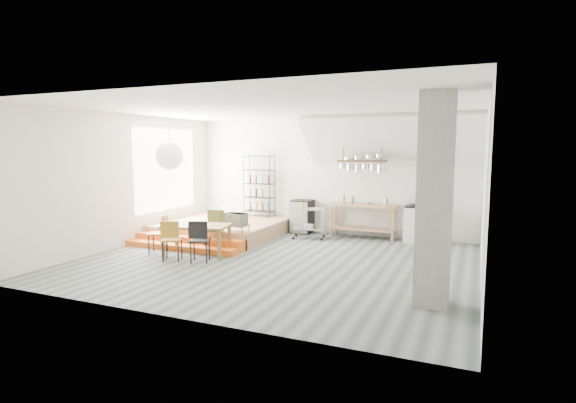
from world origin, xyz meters
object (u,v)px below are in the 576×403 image
at_px(mini_fridge, 302,216).
at_px(dining_table, 197,228).
at_px(stove, 417,223).
at_px(rolling_cart, 309,219).

bearing_deg(mini_fridge, dining_table, -109.47).
relative_size(dining_table, mini_fridge, 1.68).
distance_m(stove, dining_table, 5.50).
xyz_separation_m(dining_table, mini_fridge, (1.20, 3.40, -0.14)).
bearing_deg(dining_table, mini_fridge, 58.59).
bearing_deg(rolling_cart, stove, 2.85).
height_order(stove, rolling_cart, stove).
relative_size(stove, dining_table, 0.75).
distance_m(dining_table, rolling_cart, 3.17).
xyz_separation_m(stove, mini_fridge, (-3.15, 0.04, -0.01)).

